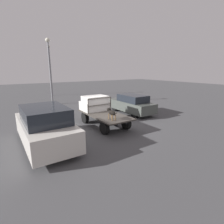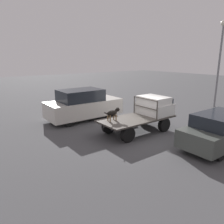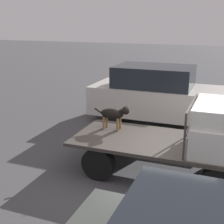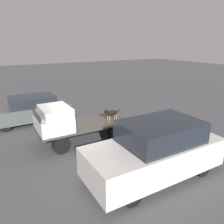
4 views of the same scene
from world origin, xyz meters
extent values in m
plane|color=#474749|center=(0.00, 0.00, 0.00)|extent=(80.00, 80.00, 0.00)
cylinder|color=black|center=(1.30, 0.78, 0.38)|extent=(0.75, 0.24, 0.75)
cylinder|color=black|center=(1.30, -0.78, 0.38)|extent=(0.75, 0.24, 0.75)
cylinder|color=black|center=(-1.30, 0.78, 0.38)|extent=(0.75, 0.24, 0.75)
cylinder|color=black|center=(-1.30, -0.78, 0.38)|extent=(0.75, 0.24, 0.75)
cube|color=black|center=(0.00, 0.33, 0.64)|extent=(3.84, 0.10, 0.18)
cube|color=black|center=(0.00, -0.33, 0.64)|extent=(3.84, 0.10, 0.18)
cube|color=#3D3833|center=(0.00, 0.00, 0.77)|extent=(4.18, 1.88, 0.08)
cube|color=silver|center=(1.34, 0.00, 1.13)|extent=(1.39, 1.76, 0.63)
cube|color=silver|center=(1.24, 0.00, 1.63)|extent=(1.18, 1.62, 0.38)
cube|color=black|center=(2.03, 0.00, 1.57)|extent=(0.02, 1.44, 0.29)
cube|color=#3D3833|center=(0.58, 0.86, 1.30)|extent=(0.04, 0.04, 0.97)
cube|color=#3D3833|center=(0.58, -0.86, 1.30)|extent=(0.04, 0.04, 0.97)
cube|color=#3D3833|center=(0.58, 0.00, 1.76)|extent=(0.04, 1.72, 0.04)
cube|color=#3D3833|center=(0.58, 0.00, 1.30)|extent=(0.04, 1.72, 0.04)
cylinder|color=brown|center=(-1.21, 0.43, 0.98)|extent=(0.06, 0.06, 0.32)
cylinder|color=brown|center=(-1.21, 0.24, 0.98)|extent=(0.06, 0.06, 0.32)
cylinder|color=brown|center=(-1.58, 0.43, 0.98)|extent=(0.06, 0.06, 0.32)
cylinder|color=brown|center=(-1.58, 0.24, 0.98)|extent=(0.06, 0.06, 0.32)
ellipsoid|color=black|center=(-1.40, 0.33, 1.22)|extent=(0.60, 0.26, 0.26)
sphere|color=brown|center=(-1.23, 0.33, 1.18)|extent=(0.12, 0.12, 0.12)
cylinder|color=black|center=(-1.15, 0.33, 1.29)|extent=(0.19, 0.14, 0.18)
sphere|color=black|center=(-1.04, 0.33, 1.34)|extent=(0.20, 0.20, 0.20)
cone|color=brown|center=(-0.96, 0.33, 1.33)|extent=(0.11, 0.11, 0.11)
cone|color=black|center=(-1.05, 0.39, 1.43)|extent=(0.06, 0.08, 0.10)
cone|color=black|center=(-1.05, 0.28, 1.43)|extent=(0.06, 0.08, 0.10)
cylinder|color=black|center=(-1.75, 0.33, 1.25)|extent=(0.25, 0.04, 0.17)
cylinder|color=black|center=(3.12, -2.94, 0.30)|extent=(0.60, 0.20, 0.60)
cylinder|color=black|center=(0.38, -2.94, 0.30)|extent=(0.60, 0.20, 0.60)
cylinder|color=black|center=(0.38, -4.38, 0.30)|extent=(0.60, 0.20, 0.60)
cube|color=#474C47|center=(1.75, -3.66, 0.64)|extent=(4.41, 1.71, 0.77)
cube|color=#1E232B|center=(1.53, -3.66, 1.30)|extent=(2.43, 1.54, 0.56)
cylinder|color=black|center=(0.51, 4.80, 0.30)|extent=(0.60, 0.20, 0.60)
cylinder|color=black|center=(0.51, 3.05, 0.30)|extent=(0.60, 0.20, 0.60)
cylinder|color=black|center=(-2.46, 4.80, 0.30)|extent=(0.60, 0.20, 0.60)
cylinder|color=black|center=(-2.46, 3.05, 0.30)|extent=(0.60, 0.20, 0.60)
cube|color=beige|center=(-0.98, 3.93, 0.75)|extent=(4.80, 2.03, 0.99)
cube|color=#1E232B|center=(-1.22, 3.93, 1.60)|extent=(2.64, 1.83, 0.72)
cylinder|color=gray|center=(9.31, 0.81, 3.13)|extent=(0.16, 0.16, 6.26)
sphere|color=silver|center=(9.31, 0.81, 6.39)|extent=(0.43, 0.43, 0.43)
camera|label=1|loc=(-9.39, 5.63, 3.63)|focal=28.00mm
camera|label=2|loc=(-7.70, -8.18, 3.96)|focal=35.00mm
camera|label=3|loc=(1.30, -6.64, 3.48)|focal=50.00mm
camera|label=4|loc=(3.57, 8.97, 4.46)|focal=35.00mm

